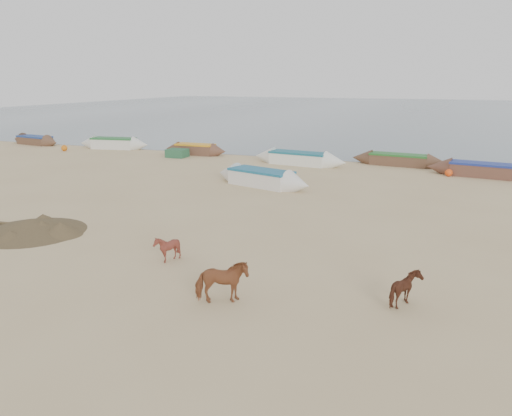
% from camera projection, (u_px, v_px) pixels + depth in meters
% --- Properties ---
extents(ground, '(140.00, 140.00, 0.00)m').
position_uv_depth(ground, '(207.00, 272.00, 14.88)').
color(ground, tan).
rests_on(ground, ground).
extents(sea, '(160.00, 160.00, 0.00)m').
position_uv_depth(sea, '(416.00, 111.00, 88.75)').
color(sea, slate).
rests_on(sea, ground).
extents(cow_adult, '(1.49, 1.17, 1.15)m').
position_uv_depth(cow_adult, '(222.00, 282.00, 12.67)').
color(cow_adult, brown).
rests_on(cow_adult, ground).
extents(calf_front, '(1.03, 0.99, 0.88)m').
position_uv_depth(calf_front, '(167.00, 248.00, 15.59)').
color(calf_front, maroon).
rests_on(calf_front, ground).
extents(calf_right, '(0.76, 0.89, 0.89)m').
position_uv_depth(calf_right, '(406.00, 290.00, 12.49)').
color(calf_right, '#552B1B').
rests_on(calf_right, ground).
extents(near_canoe, '(6.21, 3.12, 0.88)m').
position_uv_depth(near_canoe, '(261.00, 178.00, 26.74)').
color(near_canoe, silver).
rests_on(near_canoe, ground).
extents(debris_pile, '(4.29, 4.29, 0.50)m').
position_uv_depth(debris_pile, '(31.00, 225.00, 18.68)').
color(debris_pile, brown).
rests_on(debris_pile, ground).
extents(waterline_canoes, '(49.21, 4.47, 0.91)m').
position_uv_depth(waterline_canoes, '(280.00, 155.00, 34.83)').
color(waterline_canoes, brown).
rests_on(waterline_canoes, ground).
extents(beach_clutter, '(43.56, 3.43, 0.64)m').
position_uv_depth(beach_clutter, '(416.00, 166.00, 31.28)').
color(beach_clutter, '#285A3A').
rests_on(beach_clutter, ground).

